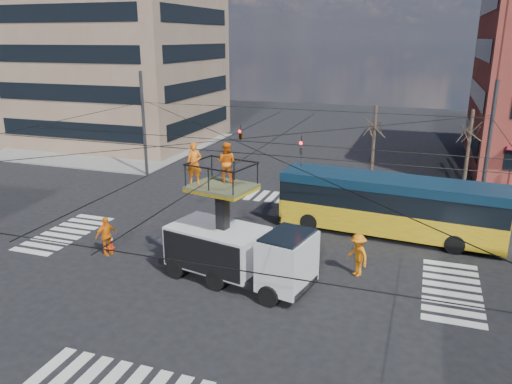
% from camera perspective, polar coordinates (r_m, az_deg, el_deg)
% --- Properties ---
extents(ground, '(120.00, 120.00, 0.00)m').
position_cam_1_polar(ground, '(24.67, -2.52, -7.55)').
color(ground, black).
rests_on(ground, ground).
extents(sidewalk_nw, '(18.00, 18.00, 0.12)m').
position_cam_1_polar(sidewalk_nw, '(52.07, -15.79, 5.21)').
color(sidewalk_nw, slate).
rests_on(sidewalk_nw, ground).
extents(crosswalks, '(22.40, 22.40, 0.02)m').
position_cam_1_polar(crosswalks, '(24.67, -2.52, -7.53)').
color(crosswalks, silver).
rests_on(crosswalks, ground).
extents(overhead_network, '(24.24, 24.24, 8.00)m').
position_cam_1_polar(overhead_network, '(23.59, -2.46, 2.36)').
color(overhead_network, '#2D2D30').
rests_on(overhead_network, ground).
extents(tree_a, '(2.00, 2.00, 6.00)m').
position_cam_1_polar(tree_a, '(34.94, 13.42, 7.37)').
color(tree_a, '#382B21').
rests_on(tree_a, ground).
extents(tree_b, '(2.00, 2.00, 6.00)m').
position_cam_1_polar(tree_b, '(34.89, 23.30, 6.42)').
color(tree_b, '#382B21').
rests_on(tree_b, ground).
extents(utility_truck, '(7.33, 3.79, 6.10)m').
position_cam_1_polar(utility_truck, '(21.64, -2.04, -5.37)').
color(utility_truck, black).
rests_on(utility_truck, ground).
extents(city_bus, '(11.94, 3.66, 3.20)m').
position_cam_1_polar(city_bus, '(27.80, 14.95, -1.42)').
color(city_bus, '#C18212').
rests_on(city_bus, ground).
extents(traffic_cone, '(0.36, 0.36, 0.78)m').
position_cam_1_polar(traffic_cone, '(26.65, -16.37, -5.42)').
color(traffic_cone, '#FF290A').
rests_on(traffic_cone, ground).
extents(worker_ground, '(0.91, 1.25, 1.97)m').
position_cam_1_polar(worker_ground, '(25.77, -16.76, -4.82)').
color(worker_ground, orange).
rests_on(worker_ground, ground).
extents(flagger, '(1.43, 1.43, 1.99)m').
position_cam_1_polar(flagger, '(23.05, 11.55, -7.05)').
color(flagger, orange).
rests_on(flagger, ground).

